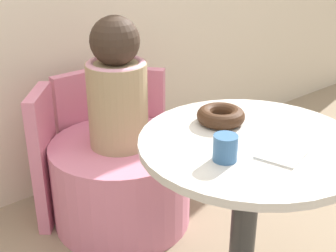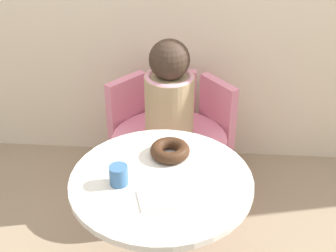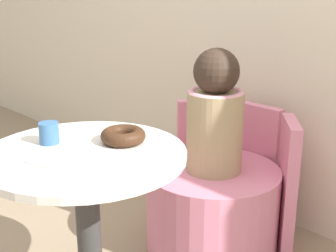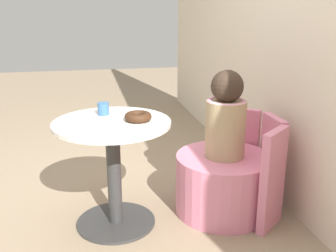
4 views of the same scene
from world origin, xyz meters
name	(u,v)px [view 2 (image 2 of 4)]	position (x,y,z in m)	size (l,w,h in m)	color
round_table	(162,222)	(0.09, -0.01, 0.44)	(0.67, 0.67, 0.65)	#333333
tub_chair	(169,167)	(0.07, 0.67, 0.19)	(0.60, 0.60, 0.38)	pink
booth_backrest	(172,125)	(0.07, 0.92, 0.30)	(0.70, 0.25, 0.61)	pink
child_figure	(169,95)	(0.07, 0.67, 0.63)	(0.24, 0.24, 0.54)	tan
donut	(170,150)	(0.11, 0.13, 0.67)	(0.15, 0.15, 0.05)	#3D2314
cup	(119,175)	(-0.06, -0.05, 0.68)	(0.07, 0.07, 0.07)	#386699
paper_napkin	(156,199)	(0.08, -0.13, 0.65)	(0.14, 0.14, 0.01)	silver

